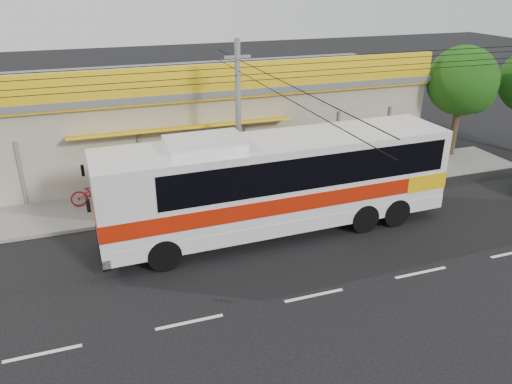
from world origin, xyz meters
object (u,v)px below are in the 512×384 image
at_px(coach_bus, 283,178).
at_px(tree_far, 465,83).
at_px(utility_pole, 238,71).
at_px(motorbike_red, 95,192).

bearing_deg(coach_bus, tree_far, 20.47).
bearing_deg(tree_far, utility_pole, -170.92).
bearing_deg(motorbike_red, tree_far, -92.95).
height_order(motorbike_red, tree_far, tree_far).
bearing_deg(tree_far, coach_bus, -158.07).
relative_size(motorbike_red, utility_pole, 0.06).
bearing_deg(motorbike_red, coach_bus, -127.90).
height_order(coach_bus, utility_pole, utility_pole).
distance_m(motorbike_red, tree_far, 19.39).
distance_m(motorbike_red, utility_pole, 8.07).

